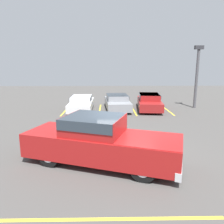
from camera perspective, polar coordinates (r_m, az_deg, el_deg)
The scene contains 11 objects.
ground_plane at distance 9.41m, azimuth 3.70°, elevation -10.97°, with size 60.00×60.00×0.00m, color #4C4947.
stall_stripe_a at distance 18.61m, azimuth -11.90°, elevation 0.56°, with size 0.12×4.60×0.01m, color yellow.
stall_stripe_b at distance 18.29m, azimuth -3.21°, elevation 0.60°, with size 0.12×4.60×0.01m, color yellow.
stall_stripe_c at distance 18.41m, azimuth 5.58°, elevation 0.64°, with size 0.12×4.60×0.01m, color yellow.
stall_stripe_d at distance 18.94m, azimuth 14.07°, elevation 0.65°, with size 0.12×4.60×0.01m, color yellow.
aisle_stripe_foreground at distance 5.97m, azimuth -3.64°, elevation -26.18°, with size 0.12×6.25×0.01m, color yellow.
pickup_truck at distance 8.29m, azimuth -2.73°, elevation -7.50°, with size 6.19×3.80×1.84m.
parked_sedan_a at distance 18.23m, azimuth -7.97°, elevation 2.42°, with size 1.83×4.60×1.15m.
parked_sedan_b at distance 18.38m, azimuth 1.36°, elevation 2.75°, with size 2.16×4.70×1.23m.
parked_sedan_c at distance 18.57m, azimuth 9.69°, elevation 2.79°, with size 2.24×4.80×1.30m.
light_post at distance 20.09m, azimuth 21.33°, elevation 9.59°, with size 0.70×0.36×5.24m.
Camera 1 is at (-0.76, -8.61, 3.72)m, focal length 35.00 mm.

